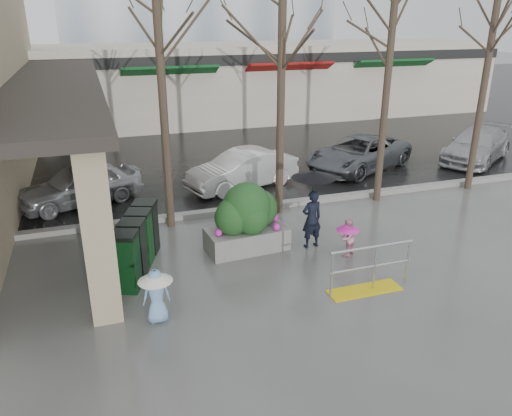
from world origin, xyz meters
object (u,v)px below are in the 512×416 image
tree_west (158,31)px  car_d (477,145)px  tree_midwest (282,24)px  tree_east (495,17)px  child_blue (156,291)px  car_c (359,153)px  car_b (242,170)px  news_boxes (137,243)px  child_pink (347,235)px  planter (247,218)px  handrail (368,274)px  car_a (80,185)px  tree_mideast (391,37)px  woman (313,201)px

tree_west → car_d: size_ratio=1.57×
tree_midwest → tree_east: 6.80m
child_blue → car_c: bearing=-141.4°
car_b → news_boxes: bearing=-56.1°
child_pink → tree_east: bearing=175.9°
child_pink → planter: planter is taller
child_blue → tree_west: bearing=-105.6°
tree_west → tree_east: 10.00m
tree_east → news_boxes: (-11.12, -2.31, -4.73)m
tree_east → car_c: size_ratio=1.59×
car_c → car_d: 5.07m
car_c → planter: bearing=-74.7°
car_b → handrail: bearing=-12.4°
tree_east → car_a: (-12.32, 2.55, -4.75)m
tree_east → car_c: 6.18m
car_a → tree_east: bearing=58.1°
tree_west → planter: bearing=-53.1°
car_b → tree_mideast: bearing=39.4°
car_c → tree_mideast: bearing=-44.8°
tree_east → car_b: (-7.17, 2.48, -4.75)m
news_boxes → car_a: bearing=124.0°
child_blue → car_b: bearing=-121.8°
handrail → tree_mideast: bearing=56.8°
tree_west → car_c: size_ratio=1.50×
tree_midwest → car_b: tree_midwest is taller
tree_midwest → tree_east: (6.80, -0.00, 0.15)m
handrail → car_d: (9.29, 7.54, 0.25)m
car_a → car_b: bearing=69.0°
handrail → car_c: (4.24, 7.94, 0.25)m
handrail → child_blue: child_blue is taller
news_boxes → car_a: size_ratio=0.64×
tree_midwest → car_a: tree_midwest is taller
tree_west → planter: (1.55, -2.07, -4.26)m
child_pink → car_d: car_d is taller
woman → car_b: (-0.28, 4.94, -0.60)m
car_a → car_d: size_ratio=0.85×
child_pink → child_blue: size_ratio=0.86×
tree_east → tree_west: bearing=180.0°
tree_mideast → planter: bearing=-157.3°
tree_east → woman: bearing=-160.3°
tree_midwest → tree_mideast: tree_midwest is taller
tree_midwest → woman: bearing=-92.0°
handrail → car_d: 11.96m
handrail → tree_midwest: 6.83m
tree_mideast → car_c: 5.38m
woman → car_b: bearing=-94.0°
tree_west → car_c: 9.35m
tree_mideast → tree_east: (3.50, -0.00, 0.52)m
tree_midwest → news_boxes: bearing=-151.9°
news_boxes → car_d: news_boxes is taller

